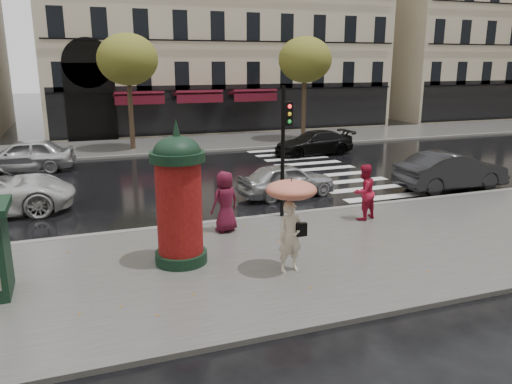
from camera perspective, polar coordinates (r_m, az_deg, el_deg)
name	(u,v)px	position (r m, az deg, el deg)	size (l,w,h in m)	color
ground	(284,253)	(13.76, 3.27, -6.95)	(160.00, 160.00, 0.00)	black
near_sidewalk	(292,257)	(13.31, 4.12, -7.45)	(90.00, 7.00, 0.12)	#474744
far_sidewalk	(164,145)	(31.56, -10.44, 5.29)	(90.00, 6.00, 0.12)	#474744
near_kerb	(249,219)	(16.37, -0.85, -3.09)	(90.00, 0.25, 0.14)	slate
far_kerb	(173,153)	(28.64, -9.41, 4.42)	(90.00, 0.25, 0.14)	slate
zebra_crossing	(320,169)	(24.57, 7.38, 2.66)	(3.60, 11.75, 0.01)	silver
tree_far_left	(128,60)	(29.90, -14.46, 14.42)	(3.40, 3.40, 6.64)	#38281C
tree_far_right	(305,60)	(32.90, 5.61, 14.77)	(3.40, 3.40, 6.64)	#38281C
woman_umbrella	(291,210)	(11.83, 4.02, -2.10)	(1.21, 1.21, 2.33)	beige
woman_red	(364,192)	(16.32, 12.21, -0.01)	(0.88, 0.68, 1.80)	#AF1532
man_burgundy	(225,202)	(14.84, -3.54, -1.10)	(0.90, 0.58, 1.84)	#551126
morris_column	(179,196)	(12.42, -8.81, -0.43)	(1.35, 1.35, 3.64)	black
traffic_light	(284,139)	(15.91, 3.27, 6.03)	(0.30, 0.41, 4.22)	black
car_silver	(287,180)	(19.26, 3.52, 1.39)	(1.54, 3.82, 1.30)	#B9BABE
car_darkgrey	(451,171)	(21.80, 21.42, 2.27)	(1.62, 4.64, 1.53)	black
car_black	(314,143)	(28.25, 6.60, 5.60)	(1.85, 4.55, 1.32)	black
car_far_silver	(24,155)	(26.05, -25.00, 3.81)	(1.84, 4.57, 1.56)	#B9BABF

